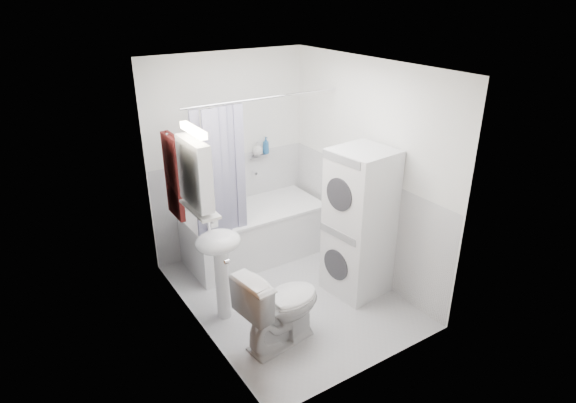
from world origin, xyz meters
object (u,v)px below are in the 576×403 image
washer_dryer (359,223)px  toilet (280,306)px  sink (219,255)px  bathtub (254,230)px

washer_dryer → toilet: 1.25m
washer_dryer → toilet: (-1.14, -0.29, -0.40)m
sink → toilet: 0.76m
washer_dryer → sink: bearing=160.3°
bathtub → toilet: size_ratio=2.03×
bathtub → toilet: bearing=-110.5°
sink → toilet: bearing=-65.4°
bathtub → sink: bearing=-134.0°
sink → washer_dryer: bearing=-13.3°
washer_dryer → toilet: size_ratio=1.97×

